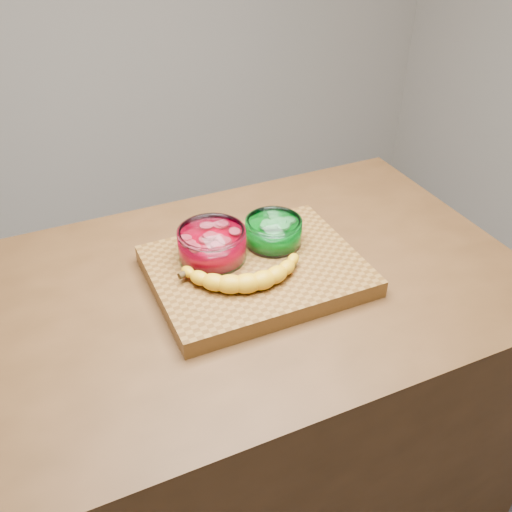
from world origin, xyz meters
name	(u,v)px	position (x,y,z in m)	size (l,w,h in m)	color
ground	(256,504)	(0.00, 0.00, 0.00)	(3.50, 3.50, 0.00)	#525256
counter	(256,410)	(0.00, 0.00, 0.45)	(1.20, 0.80, 0.90)	#4E3017
cutting_board	(256,271)	(0.00, 0.00, 0.92)	(0.45, 0.35, 0.04)	brown
bowl_red	(212,244)	(-0.08, 0.06, 0.97)	(0.15, 0.15, 0.07)	white
bowl_green	(274,232)	(0.07, 0.06, 0.97)	(0.13, 0.13, 0.06)	white
banana	(245,270)	(-0.04, -0.04, 0.96)	(0.29, 0.15, 0.04)	gold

